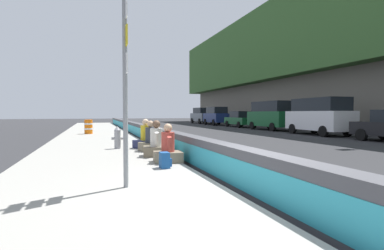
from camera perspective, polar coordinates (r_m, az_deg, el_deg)
ground_plane at (r=5.91m, az=11.28°, el=-12.82°), size 160.00×160.00×0.00m
sidewalk_strip at (r=5.18m, az=-16.09°, el=-14.25°), size 80.00×4.40×0.14m
jersey_barrier at (r=5.81m, az=11.28°, el=-8.78°), size 76.00×0.45×0.85m
route_sign_post at (r=5.81m, az=-12.43°, el=9.13°), size 0.44×0.09×3.60m
fire_hydrant at (r=12.19m, az=-13.86°, el=-2.23°), size 0.26×0.46×0.88m
seated_person_foreground at (r=8.65m, az=-4.55°, el=-4.71°), size 0.74×0.85×1.09m
seated_person_middle at (r=9.88m, az=-6.72°, el=-3.73°), size 0.83×0.93×1.16m
seated_person_rear at (r=11.27m, az=-7.81°, el=-3.06°), size 0.75×0.86×1.11m
seated_person_far at (r=12.19m, az=-8.72°, el=-2.59°), size 0.93×1.01×1.16m
backpack at (r=7.75m, az=-5.12°, el=-6.63°), size 0.32×0.28×0.40m
construction_barrel at (r=21.32m, az=-18.91°, el=-0.29°), size 0.54×0.54×0.95m
parked_car_third at (r=22.77m, az=22.80°, el=1.66°), size 5.17×2.24×2.56m
parked_car_fourth at (r=27.85m, az=14.71°, el=1.85°), size 5.13×2.17×2.56m
parked_car_midline at (r=32.95m, az=9.09°, el=1.10°), size 4.52×1.99×1.71m
parked_car_far at (r=38.40m, az=4.61°, el=1.76°), size 4.86×2.18×2.28m
parked_car_farther at (r=43.92m, az=1.89°, el=1.84°), size 4.84×2.15×2.28m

